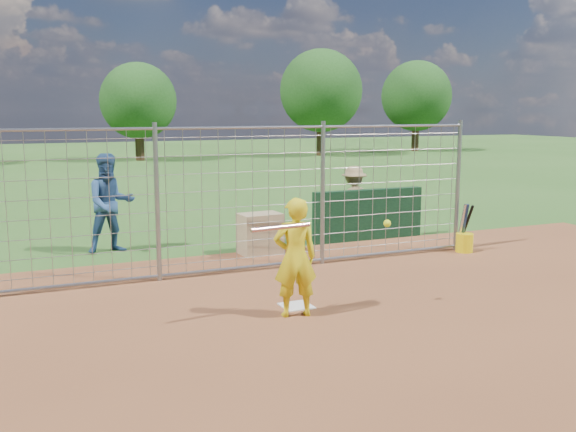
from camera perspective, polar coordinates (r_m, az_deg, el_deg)
name	(u,v)px	position (r m, az deg, el deg)	size (l,w,h in m)	color
ground	(291,303)	(9.48, 0.25, -7.72)	(100.00, 100.00, 0.00)	#2D591E
infield_dirt	(406,381)	(7.00, 10.43, -14.21)	(18.00, 18.00, 0.00)	brown
home_plate	(296,306)	(9.30, 0.75, -8.00)	(0.43, 0.43, 0.02)	silver
dugout_wall	(368,215)	(14.00, 7.13, 0.12)	(2.60, 0.20, 1.10)	#11381E
batter	(295,258)	(8.68, 0.64, -3.71)	(0.60, 0.39, 1.64)	yellow
bystander_a	(110,203)	(13.07, -15.50, 1.10)	(0.95, 0.74, 1.96)	navy
bystander_c	(354,201)	(14.40, 5.86, 1.33)	(1.01, 0.58, 1.56)	#967B52
equipment_bin	(260,234)	(12.57, -2.49, -1.58)	(0.80, 0.55, 0.80)	tan
equipment_in_play	(308,226)	(8.42, 1.79, -0.91)	(2.07, 0.17, 0.14)	silver
bucket_with_bats	(464,240)	(13.20, 15.40, -2.07)	(0.34, 0.40, 0.97)	yellow
backstop_fence	(244,200)	(11.03, -3.90, 1.39)	(9.08, 0.08, 2.60)	gray
tree_line	(140,93)	(37.06, -13.04, 10.59)	(44.66, 6.72, 6.48)	#3F2B19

